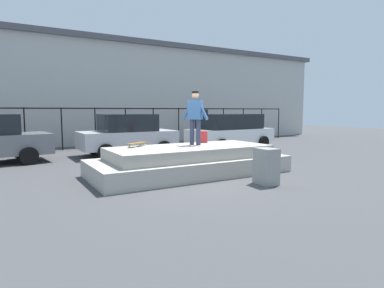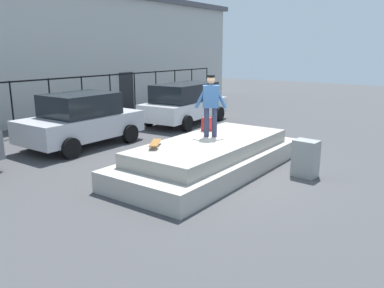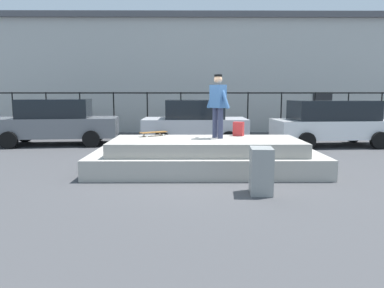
{
  "view_description": "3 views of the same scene",
  "coord_description": "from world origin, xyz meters",
  "px_view_note": "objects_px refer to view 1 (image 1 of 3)",
  "views": [
    {
      "loc": [
        -4.82,
        -8.09,
        1.93
      ],
      "look_at": [
        0.63,
        1.26,
        0.81
      ],
      "focal_mm": 30.23,
      "sensor_mm": 36.0,
      "label": 1
    },
    {
      "loc": [
        -8.38,
        -5.15,
        3.2
      ],
      "look_at": [
        0.26,
        1.16,
        0.58
      ],
      "focal_mm": 36.43,
      "sensor_mm": 36.0,
      "label": 2
    },
    {
      "loc": [
        -0.38,
        -9.29,
        2.05
      ],
      "look_at": [
        -0.31,
        0.96,
        0.64
      ],
      "focal_mm": 34.94,
      "sensor_mm": 36.0,
      "label": 3
    }
  ],
  "objects_px": {
    "skateboard": "(137,143)",
    "car_silver_sedan_mid": "(128,134)",
    "backpack": "(203,137)",
    "car_white_hatchback_far": "(230,130)",
    "utility_box": "(266,166)",
    "skateboarder": "(195,114)"
  },
  "relations": [
    {
      "from": "backpack",
      "to": "car_white_hatchback_far",
      "type": "height_order",
      "value": "car_white_hatchback_far"
    },
    {
      "from": "skateboarder",
      "to": "utility_box",
      "type": "bearing_deg",
      "value": -73.9
    },
    {
      "from": "backpack",
      "to": "skateboarder",
      "type": "bearing_deg",
      "value": -116.85
    },
    {
      "from": "skateboarder",
      "to": "car_white_hatchback_far",
      "type": "xyz_separation_m",
      "value": [
        4.77,
        4.48,
        -0.88
      ]
    },
    {
      "from": "utility_box",
      "to": "car_silver_sedan_mid",
      "type": "bearing_deg",
      "value": 104.01
    },
    {
      "from": "skateboard",
      "to": "backpack",
      "type": "bearing_deg",
      "value": 1.7
    },
    {
      "from": "backpack",
      "to": "car_white_hatchback_far",
      "type": "relative_size",
      "value": 0.09
    },
    {
      "from": "backpack",
      "to": "car_silver_sedan_mid",
      "type": "relative_size",
      "value": 0.1
    },
    {
      "from": "skateboarder",
      "to": "utility_box",
      "type": "distance_m",
      "value": 2.89
    },
    {
      "from": "skateboarder",
      "to": "backpack",
      "type": "xyz_separation_m",
      "value": [
        0.63,
        0.54,
        -0.77
      ]
    },
    {
      "from": "skateboard",
      "to": "car_silver_sedan_mid",
      "type": "height_order",
      "value": "car_silver_sedan_mid"
    },
    {
      "from": "skateboarder",
      "to": "car_white_hatchback_far",
      "type": "distance_m",
      "value": 6.61
    },
    {
      "from": "skateboard",
      "to": "car_white_hatchback_far",
      "type": "bearing_deg",
      "value": 31.6
    },
    {
      "from": "skateboarder",
      "to": "backpack",
      "type": "bearing_deg",
      "value": 40.65
    },
    {
      "from": "skateboard",
      "to": "utility_box",
      "type": "xyz_separation_m",
      "value": [
        2.47,
        -2.93,
        -0.47
      ]
    },
    {
      "from": "skateboarder",
      "to": "skateboard",
      "type": "bearing_deg",
      "value": 165.12
    },
    {
      "from": "car_silver_sedan_mid",
      "to": "car_white_hatchback_far",
      "type": "bearing_deg",
      "value": -3.75
    },
    {
      "from": "backpack",
      "to": "car_silver_sedan_mid",
      "type": "distance_m",
      "value": 4.45
    },
    {
      "from": "skateboarder",
      "to": "car_white_hatchback_far",
      "type": "relative_size",
      "value": 0.37
    },
    {
      "from": "backpack",
      "to": "car_white_hatchback_far",
      "type": "bearing_deg",
      "value": 66.09
    },
    {
      "from": "car_silver_sedan_mid",
      "to": "car_white_hatchback_far",
      "type": "distance_m",
      "value": 5.33
    },
    {
      "from": "utility_box",
      "to": "skateboarder",
      "type": "bearing_deg",
      "value": 110.33
    }
  ]
}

